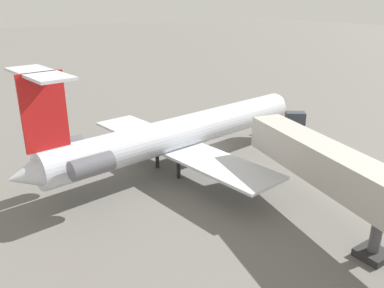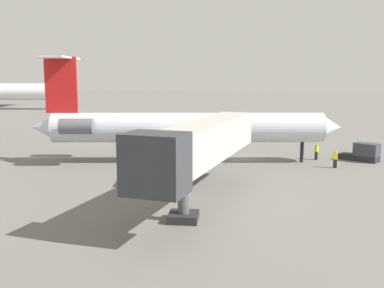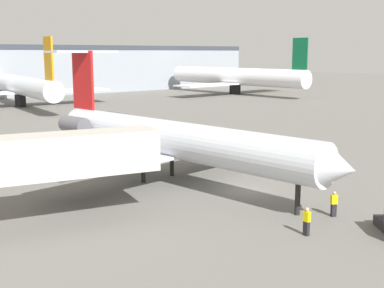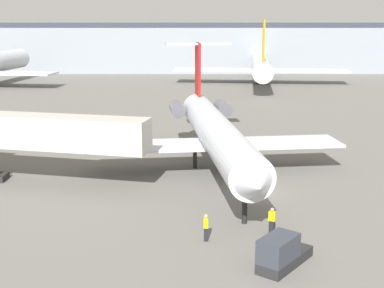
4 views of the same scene
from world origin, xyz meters
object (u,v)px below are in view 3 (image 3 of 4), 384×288
Objects in this scene: parked_airliner_west_mid at (20,86)px; ground_crew_loader at (307,221)px; regional_jet at (167,138)px; ground_crew_marshaller at (334,204)px; parked_airliner_centre at (236,77)px.

ground_crew_loader is at bearing -99.35° from parked_airliner_west_mid.
regional_jet is 0.74× the size of parked_airliner_west_mid.
parked_airliner_centre is at bearing 50.06° from ground_crew_marshaller.
ground_crew_marshaller is 97.31m from parked_airliner_centre.
parked_airliner_centre is (65.41, 60.45, 0.79)m from regional_jet.
parked_airliner_west_mid is (13.25, 80.49, 3.24)m from ground_crew_loader.
parked_airliner_centre reaches higher than ground_crew_loader.
ground_crew_marshaller is 0.04× the size of parked_airliner_west_mid.
parked_airliner_centre reaches higher than regional_jet.
regional_jet is at bearing 85.64° from ground_crew_loader.
ground_crew_loader is at bearing -165.09° from ground_crew_marshaller.
ground_crew_loader is 81.64m from parked_airliner_west_mid.
ground_crew_marshaller is (2.99, -14.11, -2.79)m from regional_jet.
parked_airliner_centre is at bearing 42.74° from regional_jet.
parked_airliner_west_mid is at bearing 83.45° from ground_crew_marshaller.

